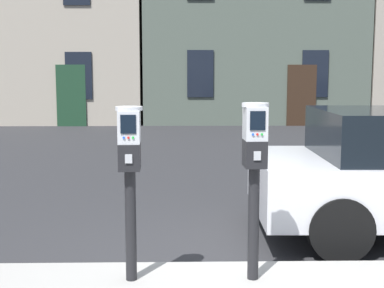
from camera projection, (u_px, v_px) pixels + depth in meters
ground_plane at (229, 285)px, 4.64m from camera, size 160.00×160.00×0.00m
parking_meter_near_kerb at (130, 162)px, 4.27m from camera, size 0.22×0.26×1.42m
parking_meter_twin_adjacent at (255, 159)px, 4.29m from camera, size 0.22×0.26×1.45m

